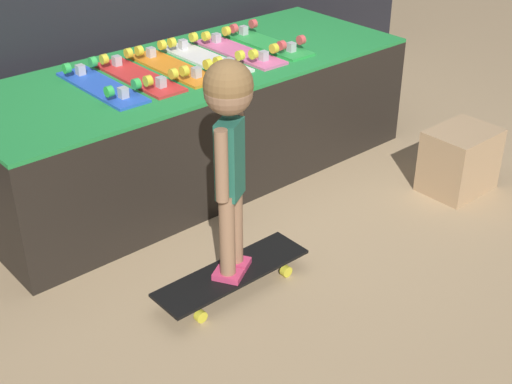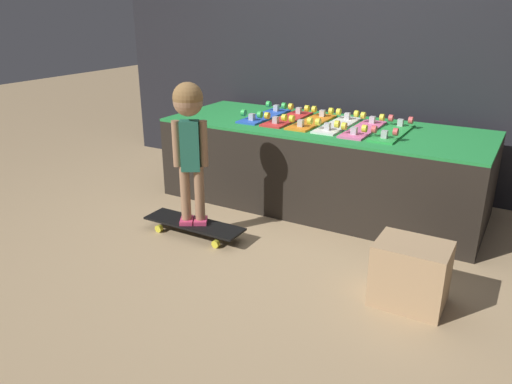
% 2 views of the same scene
% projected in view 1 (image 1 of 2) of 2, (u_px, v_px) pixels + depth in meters
% --- Properties ---
extents(ground_plane, '(16.00, 16.00, 0.00)m').
position_uv_depth(ground_plane, '(260.00, 210.00, 3.74)').
color(ground_plane, tan).
extents(display_rack, '(2.46, 0.92, 0.65)m').
position_uv_depth(display_rack, '(194.00, 121.00, 3.95)').
color(display_rack, black).
rests_on(display_rack, ground_plane).
extents(skateboard_blue_on_rack, '(0.18, 0.62, 0.09)m').
position_uv_depth(skateboard_blue_on_rack, '(101.00, 85.00, 3.49)').
color(skateboard_blue_on_rack, blue).
rests_on(skateboard_blue_on_rack, display_rack).
extents(skateboard_red_on_rack, '(0.18, 0.62, 0.09)m').
position_uv_depth(skateboard_red_on_rack, '(138.00, 75.00, 3.61)').
color(skateboard_red_on_rack, red).
rests_on(skateboard_red_on_rack, display_rack).
extents(skateboard_orange_on_rack, '(0.18, 0.62, 0.09)m').
position_uv_depth(skateboard_orange_on_rack, '(173.00, 66.00, 3.73)').
color(skateboard_orange_on_rack, orange).
rests_on(skateboard_orange_on_rack, display_rack).
extents(skateboard_white_on_rack, '(0.18, 0.62, 0.09)m').
position_uv_depth(skateboard_white_on_rack, '(205.00, 57.00, 3.85)').
color(skateboard_white_on_rack, white).
rests_on(skateboard_white_on_rack, display_rack).
extents(skateboard_pink_on_rack, '(0.18, 0.62, 0.09)m').
position_uv_depth(skateboard_pink_on_rack, '(239.00, 50.00, 3.95)').
color(skateboard_pink_on_rack, pink).
rests_on(skateboard_pink_on_rack, display_rack).
extents(skateboard_green_on_rack, '(0.18, 0.62, 0.09)m').
position_uv_depth(skateboard_green_on_rack, '(267.00, 42.00, 4.08)').
color(skateboard_green_on_rack, green).
rests_on(skateboard_green_on_rack, display_rack).
extents(skateboard_on_floor, '(0.73, 0.21, 0.09)m').
position_uv_depth(skateboard_on_floor, '(232.00, 274.00, 3.13)').
color(skateboard_on_floor, black).
rests_on(skateboard_on_floor, ground_plane).
extents(child, '(0.22, 0.20, 0.96)m').
position_uv_depth(child, '(229.00, 131.00, 2.78)').
color(child, '#E03D6B').
rests_on(child, skateboard_on_floor).
extents(storage_box, '(0.38, 0.29, 0.35)m').
position_uv_depth(storage_box, '(460.00, 160.00, 3.86)').
color(storage_box, tan).
rests_on(storage_box, ground_plane).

